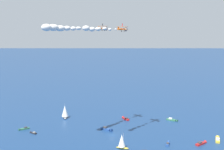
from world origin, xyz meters
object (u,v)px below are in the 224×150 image
Objects in this scene: sailboat_ahead at (65,112)px; biplane_lead at (103,28)px; motorboat_mid_cluster at (107,129)px; motorboat_outer_ring_a at (173,120)px; wingwalker_lead at (103,24)px; motorboat_trailing at (125,118)px; wingwalker_wingman at (122,25)px; motorboat_outer_ring_d at (24,129)px; motorboat_inshore at (218,139)px; sailboat_offshore at (122,141)px; motorboat_far_stbd at (168,143)px; motorboat_near_centre at (33,133)px; biplane_wingman at (122,29)px; motorboat_outer_ring_c at (201,143)px.

biplane_lead reaches higher than sailboat_ahead.
motorboat_outer_ring_a is at bearing 65.10° from motorboat_mid_cluster.
biplane_lead is at bearing -149.62° from wingwalker_lead.
motorboat_trailing is 72.58m from wingwalker_wingman.
sailboat_ahead is 1.49× the size of motorboat_outer_ring_d.
sailboat_offshore is (-32.40, -43.77, 3.25)m from motorboat_inshore.
motorboat_near_centre is at bearing -150.76° from motorboat_far_stbd.
biplane_wingman is 4.11× the size of wingwalker_wingman.
sailboat_ahead is at bearing 175.27° from wingwalker_lead.
wingwalker_wingman is (0.02, 0.01, 2.19)m from biplane_wingman.
wingwalker_lead is (-52.39, -20.94, 62.89)m from motorboat_outer_ring_c.
motorboat_trailing is (23.01, 57.98, 0.18)m from motorboat_near_centre.
wingwalker_lead reaches higher than sailboat_ahead.
wingwalker_wingman reaches higher than sailboat_ahead.
motorboat_mid_cluster is (-57.22, -27.88, -0.02)m from motorboat_inshore.
motorboat_far_stbd is 67.73m from wingwalker_wingman.
motorboat_near_centre is 0.60× the size of sailboat_offshore.
sailboat_offshore reaches higher than motorboat_far_stbd.
motorboat_outer_ring_d is 0.94× the size of biplane_wingman.
biplane_wingman is at bearing -141.51° from motorboat_inshore.
sailboat_offshore reaches higher than motorboat_outer_ring_a.
biplane_wingman reaches higher than sailboat_ahead.
biplane_wingman is 2.19m from wingwalker_wingman.
sailboat_ahead is 1.31× the size of motorboat_outer_ring_c.
wingwalker_wingman reaches higher than motorboat_near_centre.
motorboat_outer_ring_a is (25.93, 18.59, 0.03)m from motorboat_trailing.
biplane_wingman reaches higher than motorboat_outer_ring_a.
motorboat_far_stbd is 0.78× the size of motorboat_outer_ring_a.
motorboat_outer_ring_a is at bearing 52.25° from motorboat_outer_ring_d.
motorboat_far_stbd is 0.71× the size of motorboat_inshore.
motorboat_outer_ring_a is (-19.37, 38.33, 0.13)m from motorboat_far_stbd.
sailboat_offshore is 1.04× the size of motorboat_mid_cluster.
motorboat_mid_cluster is 62.98m from wingwalker_lead.
motorboat_mid_cluster is 1.07× the size of motorboat_outer_ring_c.
sailboat_ahead reaches higher than motorboat_inshore.
motorboat_outer_ring_c is at bearing 10.93° from sailboat_ahead.
biplane_wingman is at bearing -54.10° from motorboat_trailing.
motorboat_outer_ring_a is 42.20m from motorboat_outer_ring_c.
sailboat_offshore reaches higher than motorboat_outer_ring_c.
wingwalker_lead is at bearing 44.74° from motorboat_near_centre.
motorboat_outer_ring_c is (58.73, -7.95, 0.02)m from motorboat_trailing.
motorboat_far_stbd is 74.64m from wingwalker_lead.
motorboat_outer_ring_c is 84.49m from wingwalker_lead.
sailboat_ahead is at bearing -163.29° from motorboat_inshore.
motorboat_outer_ring_d is (-78.60, -38.17, 0.04)m from motorboat_far_stbd.
biplane_lead reaches higher than sailboat_offshore.
motorboat_outer_ring_d is at bearing -164.88° from sailboat_offshore.
motorboat_outer_ring_a is at bearing 36.95° from sailboat_ahead.
motorboat_mid_cluster is 51.28m from motorboat_outer_ring_d.
motorboat_far_stbd is 28.94m from motorboat_inshore.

